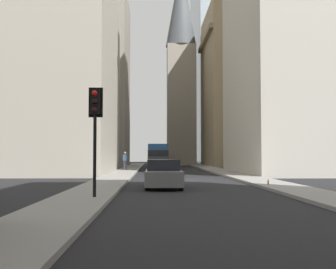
# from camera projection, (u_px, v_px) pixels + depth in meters

# --- Properties ---
(ground_plane) EXTENTS (135.00, 135.00, 0.00)m
(ground_plane) POSITION_uv_depth(u_px,v_px,m) (182.00, 179.00, 28.23)
(ground_plane) COLOR black
(sidewalk_right) EXTENTS (90.00, 2.20, 0.14)m
(sidewalk_right) POSITION_uv_depth(u_px,v_px,m) (114.00, 178.00, 28.08)
(sidewalk_right) COLOR gray
(sidewalk_right) RESTS_ON ground_plane
(sidewalk_left) EXTENTS (90.00, 2.20, 0.14)m
(sidewalk_left) POSITION_uv_depth(u_px,v_px,m) (249.00, 178.00, 28.38)
(sidewalk_left) COLOR gray
(sidewalk_left) RESTS_ON ground_plane
(building_left_far) EXTENTS (13.73, 10.50, 21.88)m
(building_left_far) POSITION_uv_depth(u_px,v_px,m) (242.00, 89.00, 59.87)
(building_left_far) COLOR #9E8966
(building_left_far) RESTS_ON ground_plane
(building_right_far) EXTENTS (13.08, 10.00, 23.72)m
(building_right_far) POSITION_uv_depth(u_px,v_px,m) (92.00, 82.00, 59.30)
(building_right_far) COLOR gray
(building_right_far) RESTS_ON ground_plane
(church_spire) EXTENTS (4.77, 4.77, 31.87)m
(church_spire) POSITION_uv_depth(u_px,v_px,m) (181.00, 58.00, 65.55)
(church_spire) COLOR gray
(church_spire) RESTS_ON ground_plane
(delivery_truck) EXTENTS (6.46, 2.25, 2.84)m
(delivery_truck) POSITION_uv_depth(u_px,v_px,m) (158.00, 156.00, 47.66)
(delivery_truck) COLOR #285699
(delivery_truck) RESTS_ON ground_plane
(hatchback_grey) EXTENTS (4.30, 1.78, 1.42)m
(hatchback_grey) POSITION_uv_depth(u_px,v_px,m) (163.00, 175.00, 21.00)
(hatchback_grey) COLOR slate
(hatchback_grey) RESTS_ON ground_plane
(traffic_light_foreground) EXTENTS (0.43, 0.52, 3.99)m
(traffic_light_foreground) POSITION_uv_depth(u_px,v_px,m) (95.00, 116.00, 15.35)
(traffic_light_foreground) COLOR black
(traffic_light_foreground) RESTS_ON sidewalk_right
(pedestrian) EXTENTS (0.26, 0.44, 1.79)m
(pedestrian) POSITION_uv_depth(u_px,v_px,m) (125.00, 160.00, 41.76)
(pedestrian) COLOR #33333D
(pedestrian) RESTS_ON sidewalk_right
(discarded_bottle) EXTENTS (0.07, 0.07, 0.27)m
(discarded_bottle) POSITION_uv_depth(u_px,v_px,m) (268.00, 182.00, 21.47)
(discarded_bottle) COLOR brown
(discarded_bottle) RESTS_ON sidewalk_left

